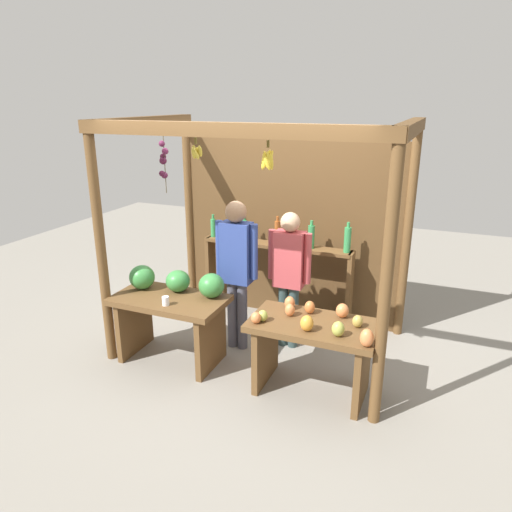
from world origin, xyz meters
name	(u,v)px	position (x,y,z in m)	size (l,w,h in m)	color
ground_plane	(262,344)	(0.00, 0.00, 0.00)	(12.00, 12.00, 0.00)	gray
market_stall	(276,214)	(0.00, 0.41, 1.43)	(2.90, 1.86, 2.47)	brown
fruit_counter_left	(172,303)	(-0.77, -0.60, 0.63)	(1.17, 0.68, 0.97)	brown
fruit_counter_right	(313,340)	(0.77, -0.66, 0.54)	(1.17, 0.64, 0.87)	brown
bottle_shelf_unit	(278,261)	(-0.05, 0.66, 0.78)	(1.86, 0.22, 1.35)	brown
vendor_man	(237,262)	(-0.24, -0.14, 1.00)	(0.48, 0.23, 1.66)	#4C4B5A
vendor_woman	(289,269)	(0.27, 0.10, 0.92)	(0.48, 0.21, 1.54)	#2F4242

